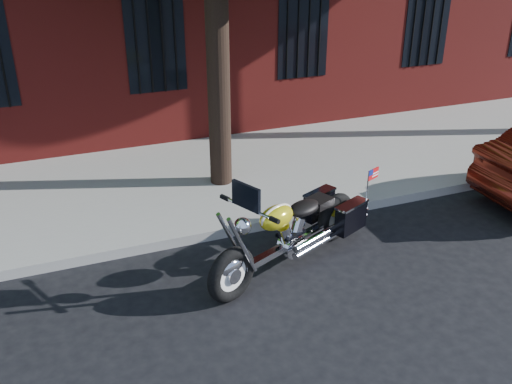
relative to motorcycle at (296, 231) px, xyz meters
name	(u,v)px	position (x,y,z in m)	size (l,w,h in m)	color
ground	(257,287)	(-0.67, -0.33, -0.49)	(120.00, 120.00, 0.00)	black
curb	(222,231)	(-0.67, 1.05, -0.41)	(40.00, 0.16, 0.15)	gray
sidewalk	(187,181)	(-0.67, 2.93, -0.41)	(40.00, 3.60, 0.15)	gray
motorcycle	(296,231)	(0.00, 0.00, 0.00)	(2.77, 1.51, 1.44)	black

